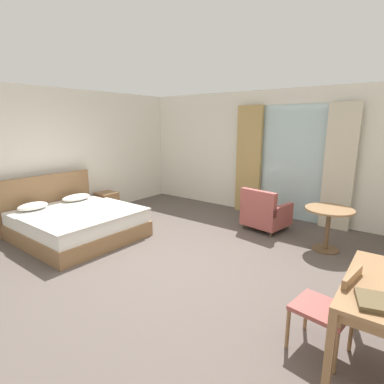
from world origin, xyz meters
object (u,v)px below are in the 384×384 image
Objects in this scene: bed at (76,222)px; writing_desk at (383,294)px; nightstand at (107,202)px; round_cafe_table at (329,219)px; desk_chair at (331,307)px; closed_book at (372,301)px; armchair_by_window at (265,213)px.

bed is 4.80m from writing_desk.
round_cafe_table is at bearing 10.33° from nightstand.
nightstand is 4.73m from round_cafe_table.
desk_chair is at bearing -16.66° from nightstand.
closed_book reaches higher than round_cafe_table.
bed is at bearing 156.43° from closed_book.
armchair_by_window is (2.59, 2.44, 0.05)m from bed.
desk_chair is at bearing -3.38° from bed.
round_cafe_table is at bearing 92.01° from closed_book.
closed_book is at bearing -96.03° from writing_desk.
round_cafe_table is (-0.94, 2.69, -0.26)m from closed_book.
closed_book is at bearing -54.10° from armchair_by_window.
bed is 4.38m from round_cafe_table.
bed reaches higher than closed_book.
armchair_by_window is at bearing 108.75° from closed_book.
writing_desk is at bearing -49.73° from armchair_by_window.
round_cafe_table reaches higher than nightstand.
bed is 4.80m from closed_book.
writing_desk reaches higher than nightstand.
writing_desk is 2.51m from round_cafe_table.
round_cafe_table is at bearing -13.08° from armchair_by_window.
nightstand is at bearing -161.74° from armchair_by_window.
desk_chair is 0.52m from closed_book.
bed is 1.66× the size of writing_desk.
armchair_by_window reaches higher than writing_desk.
closed_book is 0.33× the size of armchair_by_window.
bed reaches higher than round_cafe_table.
writing_desk is at bearing 66.82° from closed_book.
writing_desk is at bearing -1.78° from bed.
desk_chair reaches higher than writing_desk.
nightstand is at bearing 163.34° from desk_chair.
closed_book is at bearing -18.32° from nightstand.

